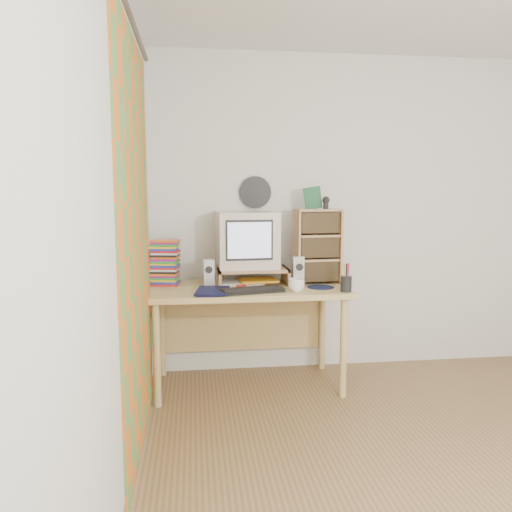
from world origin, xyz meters
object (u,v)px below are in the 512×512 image
object	(u,v)px
cd_rack	(317,246)
dvd_stack	(165,266)
diary	(197,289)
crt_monitor	(247,240)
mug	(296,285)
keyboard	(252,290)
desk	(247,303)

from	to	relation	value
cd_rack	dvd_stack	bearing A→B (deg)	172.31
dvd_stack	diary	world-z (taller)	dvd_stack
crt_monitor	dvd_stack	distance (m)	0.64
crt_monitor	mug	bearing A→B (deg)	-54.34
cd_rack	diary	bearing A→B (deg)	-168.20
keyboard	dvd_stack	distance (m)	0.71
crt_monitor	desk	bearing A→B (deg)	-101.81
desk	cd_rack	distance (m)	0.68
dvd_stack	mug	bearing A→B (deg)	-12.11
keyboard	diary	distance (m)	0.38
crt_monitor	dvd_stack	size ratio (longest dim) A/B	1.59
keyboard	cd_rack	bearing A→B (deg)	17.55
desk	diary	xyz separation A→B (m)	(-0.37, -0.25, 0.16)
dvd_stack	diary	size ratio (longest dim) A/B	1.03
keyboard	cd_rack	distance (m)	0.66
desk	crt_monitor	distance (m)	0.47
cd_rack	mug	xyz separation A→B (m)	(-0.22, -0.31, -0.23)
desk	diary	bearing A→B (deg)	-146.31
dvd_stack	cd_rack	size ratio (longest dim) A/B	0.49
keyboard	mug	distance (m)	0.31
crt_monitor	dvd_stack	xyz separation A→B (m)	(-0.61, -0.01, -0.19)
desk	crt_monitor	bearing A→B (deg)	81.52
keyboard	mug	bearing A→B (deg)	-13.64
desk	crt_monitor	size ratio (longest dim) A/B	3.20
dvd_stack	cd_rack	distance (m)	1.14
desk	cd_rack	bearing A→B (deg)	2.35
diary	mug	bearing A→B (deg)	4.78
crt_monitor	keyboard	distance (m)	0.48
dvd_stack	cd_rack	bearing A→B (deg)	6.93
mug	diary	distance (m)	0.69
dvd_stack	mug	xyz separation A→B (m)	(0.91, -0.37, -0.09)
dvd_stack	mug	world-z (taller)	dvd_stack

